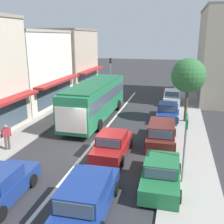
% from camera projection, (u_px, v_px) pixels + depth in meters
% --- Properties ---
extents(ground_plane, '(140.00, 140.00, 0.00)m').
position_uv_depth(ground_plane, '(90.00, 148.00, 17.01)').
color(ground_plane, '#2D2D30').
extents(lane_centre_line, '(0.20, 28.00, 0.01)m').
position_uv_depth(lane_centre_line, '(106.00, 128.00, 20.73)').
color(lane_centre_line, silver).
rests_on(lane_centre_line, ground).
extents(sidewalk_left, '(5.20, 44.00, 0.14)m').
position_uv_depth(sidewalk_left, '(41.00, 114.00, 24.19)').
color(sidewalk_left, '#A39E96').
rests_on(sidewalk_left, ground).
extents(kerb_right, '(2.80, 44.00, 0.12)m').
position_uv_depth(kerb_right, '(187.00, 126.00, 21.11)').
color(kerb_right, '#A39E96').
rests_on(kerb_right, ground).
extents(shopfront_mid_block, '(8.15, 9.11, 7.60)m').
position_uv_depth(shopfront_mid_block, '(23.00, 69.00, 26.67)').
color(shopfront_mid_block, silver).
rests_on(shopfront_mid_block, ground).
extents(shopfront_far_end, '(8.69, 8.67, 7.91)m').
position_uv_depth(shopfront_far_end, '(61.00, 60.00, 35.26)').
color(shopfront_far_end, '#B2A38E').
rests_on(shopfront_far_end, ground).
extents(city_bus, '(2.81, 10.88, 3.23)m').
position_uv_depth(city_bus, '(96.00, 98.00, 22.52)').
color(city_bus, '#237A4C').
rests_on(city_bus, ground).
extents(wagon_queue_gap_filler, '(2.04, 4.55, 1.58)m').
position_uv_depth(wagon_queue_gap_filler, '(87.00, 197.00, 10.58)').
color(wagon_queue_gap_filler, navy).
rests_on(wagon_queue_gap_filler, ground).
extents(sedan_adjacent_lane_lead, '(2.02, 4.26, 1.47)m').
position_uv_depth(sedan_adjacent_lane_lead, '(0.00, 186.00, 11.46)').
color(sedan_adjacent_lane_lead, navy).
rests_on(sedan_adjacent_lane_lead, ground).
extents(sedan_behind_bus_near, '(1.93, 4.21, 1.47)m').
position_uv_depth(sedan_behind_bus_near, '(112.00, 145.00, 15.84)').
color(sedan_behind_bus_near, maroon).
rests_on(sedan_behind_bus_near, ground).
extents(parked_sedan_kerb_front, '(1.95, 4.23, 1.47)m').
position_uv_depth(parked_sedan_kerb_front, '(161.00, 173.00, 12.56)').
color(parked_sedan_kerb_front, '#1E6638').
rests_on(parked_sedan_kerb_front, ground).
extents(parked_wagon_kerb_second, '(2.01, 4.53, 1.58)m').
position_uv_depth(parked_wagon_kerb_second, '(161.00, 133.00, 17.50)').
color(parked_wagon_kerb_second, '#561E19').
rests_on(parked_wagon_kerb_second, ground).
extents(parked_sedan_kerb_third, '(1.91, 4.21, 1.47)m').
position_uv_depth(parked_sedan_kerb_third, '(168.00, 112.00, 22.74)').
color(parked_sedan_kerb_third, navy).
rests_on(parked_sedan_kerb_third, ground).
extents(parked_sedan_kerb_rear, '(1.99, 4.25, 1.47)m').
position_uv_depth(parked_sedan_kerb_rear, '(172.00, 97.00, 28.38)').
color(parked_sedan_kerb_rear, silver).
rests_on(parked_sedan_kerb_rear, ground).
extents(traffic_light_downstreet, '(0.33, 0.24, 4.20)m').
position_uv_depth(traffic_light_downstreet, '(111.00, 68.00, 35.41)').
color(traffic_light_downstreet, gray).
rests_on(traffic_light_downstreet, ground).
extents(directional_road_sign, '(0.10, 1.40, 3.60)m').
position_uv_depth(directional_road_sign, '(186.00, 133.00, 12.14)').
color(directional_road_sign, gray).
rests_on(directional_road_sign, ground).
extents(street_tree_right, '(2.76, 2.76, 5.35)m').
position_uv_depth(street_tree_right, '(188.00, 76.00, 20.99)').
color(street_tree_right, brown).
rests_on(street_tree_right, ground).
extents(pedestrian_with_handbag_near, '(0.58, 0.52, 1.63)m').
position_uv_depth(pedestrian_with_handbag_near, '(6.00, 135.00, 16.24)').
color(pedestrian_with_handbag_near, '#4C4742').
rests_on(pedestrian_with_handbag_near, sidewalk_left).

